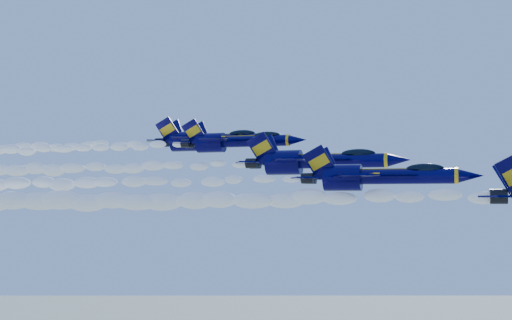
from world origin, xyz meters
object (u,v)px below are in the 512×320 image
(jet_third, at_px, (316,161))
(jet_fourth, at_px, (235,141))
(jet_second, at_px, (378,176))
(jet_fifth, at_px, (210,140))

(jet_third, bearing_deg, jet_fourth, 155.44)
(jet_second, distance_m, jet_fifth, 39.39)
(jet_third, distance_m, jet_fifth, 24.61)
(jet_fourth, xyz_separation_m, jet_fifth, (-7.30, 9.46, 1.24))
(jet_second, xyz_separation_m, jet_fifth, (-27.72, 27.19, 6.61))
(jet_third, height_order, jet_fourth, jet_fourth)
(jet_third, xyz_separation_m, jet_fifth, (-19.13, 14.87, 4.32))
(jet_second, height_order, jet_fifth, jet_fifth)
(jet_third, relative_size, jet_fourth, 1.13)
(jet_second, xyz_separation_m, jet_third, (-8.59, 12.32, 2.30))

